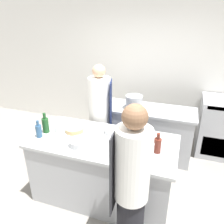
# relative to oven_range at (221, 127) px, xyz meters

# --- Properties ---
(ground_plane) EXTENTS (16.00, 16.00, 0.00)m
(ground_plane) POSITION_rel_oven_range_xyz_m (-1.63, -1.71, -0.52)
(ground_plane) COLOR gray
(wall_back) EXTENTS (8.00, 0.06, 2.80)m
(wall_back) POSITION_rel_oven_range_xyz_m (-1.63, 0.42, 0.88)
(wall_back) COLOR silver
(wall_back) RESTS_ON ground_plane
(prep_counter) EXTENTS (1.88, 0.92, 0.90)m
(prep_counter) POSITION_rel_oven_range_xyz_m (-1.63, -1.71, -0.07)
(prep_counter) COLOR #A8AAAF
(prep_counter) RESTS_ON ground_plane
(pass_counter) EXTENTS (1.75, 0.64, 0.90)m
(pass_counter) POSITION_rel_oven_range_xyz_m (-1.33, -0.48, -0.07)
(pass_counter) COLOR #A8AAAF
(pass_counter) RESTS_ON ground_plane
(oven_range) EXTENTS (0.78, 0.74, 1.04)m
(oven_range) POSITION_rel_oven_range_xyz_m (0.00, 0.00, 0.00)
(oven_range) COLOR #A8AAAF
(oven_range) RESTS_ON ground_plane
(chef_at_prep_near) EXTENTS (0.34, 0.32, 1.73)m
(chef_at_prep_near) POSITION_rel_oven_range_xyz_m (-1.08, -2.42, 0.36)
(chef_at_prep_near) COLOR black
(chef_at_prep_near) RESTS_ON ground_plane
(chef_at_stove) EXTENTS (0.39, 0.38, 1.72)m
(chef_at_stove) POSITION_rel_oven_range_xyz_m (-1.95, -1.01, 0.34)
(chef_at_stove) COLOR black
(chef_at_stove) RESTS_ON ground_plane
(bottle_olive_oil) EXTENTS (0.07, 0.07, 0.27)m
(bottle_olive_oil) POSITION_rel_oven_range_xyz_m (-0.99, -1.91, 0.49)
(bottle_olive_oil) COLOR silver
(bottle_olive_oil) RESTS_ON prep_counter
(bottle_vinegar) EXTENTS (0.09, 0.09, 0.28)m
(bottle_vinegar) POSITION_rel_oven_range_xyz_m (-2.45, -1.76, 0.49)
(bottle_vinegar) COLOR #19471E
(bottle_vinegar) RESTS_ON prep_counter
(bottle_wine) EXTENTS (0.08, 0.08, 0.24)m
(bottle_wine) POSITION_rel_oven_range_xyz_m (-2.46, -1.91, 0.47)
(bottle_wine) COLOR #2D5175
(bottle_wine) RESTS_ON prep_counter
(bottle_cooking_oil) EXTENTS (0.06, 0.06, 0.22)m
(bottle_cooking_oil) POSITION_rel_oven_range_xyz_m (-1.32, -1.75, 0.47)
(bottle_cooking_oil) COLOR black
(bottle_cooking_oil) RESTS_ON prep_counter
(bottle_sauce) EXTENTS (0.09, 0.09, 0.25)m
(bottle_sauce) POSITION_rel_oven_range_xyz_m (-0.94, -1.76, 0.48)
(bottle_sauce) COLOR #5B2319
(bottle_sauce) RESTS_ON prep_counter
(bowl_mixing_large) EXTENTS (0.25, 0.25, 0.06)m
(bowl_mixing_large) POSITION_rel_oven_range_xyz_m (-2.09, -1.63, 0.41)
(bowl_mixing_large) COLOR tan
(bowl_mixing_large) RESTS_ON prep_counter
(bowl_prep_small) EXTENTS (0.23, 0.23, 0.05)m
(bowl_prep_small) POSITION_rel_oven_range_xyz_m (-1.20, -1.62, 0.40)
(bowl_prep_small) COLOR tan
(bowl_prep_small) RESTS_ON prep_counter
(bowl_ceramic_blue) EXTENTS (0.25, 0.25, 0.08)m
(bowl_ceramic_blue) POSITION_rel_oven_range_xyz_m (-1.87, -1.92, 0.42)
(bowl_ceramic_blue) COLOR #B7BABC
(bowl_ceramic_blue) RESTS_ON prep_counter
(bowl_wooden_salad) EXTENTS (0.21, 0.21, 0.05)m
(bowl_wooden_salad) POSITION_rel_oven_range_xyz_m (-1.59, -1.49, 0.41)
(bowl_wooden_salad) COLOR #B7BABC
(bowl_wooden_salad) RESTS_ON prep_counter
(cup) EXTENTS (0.10, 0.10, 0.08)m
(cup) POSITION_rel_oven_range_xyz_m (-2.30, -1.69, 0.42)
(cup) COLOR white
(cup) RESTS_ON prep_counter
(stockpot) EXTENTS (0.29, 0.29, 0.23)m
(stockpot) POSITION_rel_oven_range_xyz_m (-1.51, -0.56, 0.50)
(stockpot) COLOR #A8AAAF
(stockpot) RESTS_ON pass_counter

